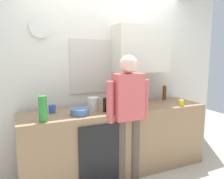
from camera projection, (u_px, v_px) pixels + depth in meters
kitchen_counter at (117, 139)px, 2.97m from camera, size 2.54×0.64×0.89m
dishwasher_panel at (102, 157)px, 2.53m from camera, size 0.56×0.02×0.80m
back_wall_assembly at (110, 72)px, 3.22m from camera, size 4.14×0.42×2.60m
coffee_maker at (121, 99)px, 2.80m from camera, size 0.20×0.20×0.33m
bottle_dark_sauce at (105, 105)px, 2.70m from camera, size 0.06×0.06×0.18m
bottle_amber_beer at (164, 93)px, 3.46m from camera, size 0.06×0.06×0.23m
bottle_clear_soda at (43, 109)px, 2.27m from camera, size 0.09×0.09×0.28m
cup_blue_mug at (52, 109)px, 2.64m from camera, size 0.08×0.08×0.10m
cup_yellow_cup at (181, 103)px, 3.03m from camera, size 0.07×0.07×0.08m
mixing_bowl at (80, 112)px, 2.55m from camera, size 0.22×0.22×0.08m
storage_canister at (93, 104)px, 2.77m from camera, size 0.14×0.14×0.17m
person_at_sink at (128, 109)px, 2.62m from camera, size 0.57×0.22×1.60m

